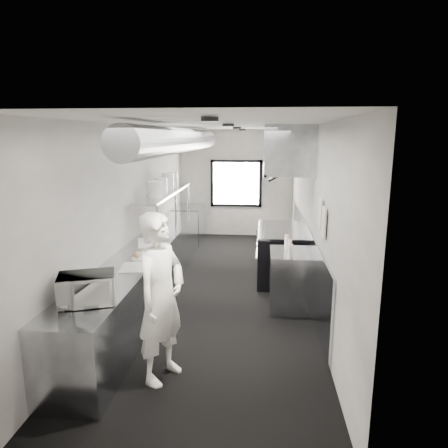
% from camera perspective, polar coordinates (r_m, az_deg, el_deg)
% --- Properties ---
extents(floor, '(3.00, 8.00, 0.01)m').
position_cam_1_polar(floor, '(7.22, -0.39, -9.05)').
color(floor, black).
rests_on(floor, ground).
extents(ceiling, '(3.00, 8.00, 0.01)m').
position_cam_1_polar(ceiling, '(6.73, -0.42, 13.77)').
color(ceiling, beige).
rests_on(ceiling, wall_back).
extents(wall_back, '(3.00, 0.02, 2.80)m').
position_cam_1_polar(wall_back, '(10.78, 1.72, 5.73)').
color(wall_back, beige).
rests_on(wall_back, floor).
extents(wall_front, '(3.00, 0.02, 2.80)m').
position_cam_1_polar(wall_front, '(3.03, -8.11, -11.62)').
color(wall_front, beige).
rests_on(wall_front, floor).
extents(wall_left, '(0.02, 8.00, 2.80)m').
position_cam_1_polar(wall_left, '(7.14, -12.48, 2.11)').
color(wall_left, beige).
rests_on(wall_left, floor).
extents(wall_right, '(0.02, 8.00, 2.80)m').
position_cam_1_polar(wall_right, '(6.85, 12.18, 1.70)').
color(wall_right, beige).
rests_on(wall_right, floor).
extents(wall_cladding, '(0.03, 5.50, 1.10)m').
position_cam_1_polar(wall_cladding, '(7.34, 11.46, -4.40)').
color(wall_cladding, '#90949D').
rests_on(wall_cladding, wall_right).
extents(hvac_duct, '(0.40, 6.40, 0.40)m').
position_cam_1_polar(hvac_duct, '(7.22, -5.74, 11.62)').
color(hvac_duct, gray).
rests_on(hvac_duct, ceiling).
extents(service_window, '(1.36, 0.05, 1.25)m').
position_cam_1_polar(service_window, '(10.75, 1.71, 5.71)').
color(service_window, white).
rests_on(service_window, wall_back).
extents(exhaust_hood, '(0.81, 2.20, 0.88)m').
position_cam_1_polar(exhaust_hood, '(7.41, 8.75, 10.32)').
color(exhaust_hood, '#90949D').
rests_on(exhaust_hood, ceiling).
extents(prep_counter, '(0.70, 6.00, 0.90)m').
position_cam_1_polar(prep_counter, '(6.81, -10.56, -6.56)').
color(prep_counter, '#90949D').
rests_on(prep_counter, floor).
extents(pass_shelf, '(0.45, 3.00, 0.68)m').
position_cam_1_polar(pass_shelf, '(7.99, -8.24, 4.30)').
color(pass_shelf, '#90949D').
rests_on(pass_shelf, prep_counter).
extents(range, '(0.88, 1.60, 0.94)m').
position_cam_1_polar(range, '(7.71, 7.85, -4.09)').
color(range, black).
rests_on(range, floor).
extents(bottle_station, '(0.65, 0.80, 0.90)m').
position_cam_1_polar(bottle_station, '(6.39, 9.38, -7.78)').
color(bottle_station, '#90949D').
rests_on(bottle_station, floor).
extents(far_work_table, '(0.70, 1.20, 0.90)m').
position_cam_1_polar(far_work_table, '(10.29, -5.00, 0.01)').
color(far_work_table, '#90949D').
rests_on(far_work_table, floor).
extents(notice_sheet_a, '(0.02, 0.28, 0.38)m').
position_cam_1_polar(notice_sheet_a, '(5.64, 13.37, 1.49)').
color(notice_sheet_a, silver).
rests_on(notice_sheet_a, wall_right).
extents(notice_sheet_b, '(0.02, 0.28, 0.38)m').
position_cam_1_polar(notice_sheet_b, '(5.31, 13.85, 0.26)').
color(notice_sheet_b, silver).
rests_on(notice_sheet_b, wall_right).
extents(line_cook, '(0.68, 0.80, 1.86)m').
position_cam_1_polar(line_cook, '(4.45, -8.82, -10.25)').
color(line_cook, white).
rests_on(line_cook, floor).
extents(microwave, '(0.63, 0.56, 0.32)m').
position_cam_1_polar(microwave, '(4.53, -18.72, -8.60)').
color(microwave, silver).
rests_on(microwave, prep_counter).
extents(deli_tub_a, '(0.19, 0.19, 0.11)m').
position_cam_1_polar(deli_tub_a, '(4.97, -18.74, -8.03)').
color(deli_tub_a, '#AFBCAD').
rests_on(deli_tub_a, prep_counter).
extents(deli_tub_b, '(0.15, 0.15, 0.10)m').
position_cam_1_polar(deli_tub_b, '(4.93, -19.01, -8.25)').
color(deli_tub_b, '#AFBCAD').
rests_on(deli_tub_b, prep_counter).
extents(newspaper, '(0.42, 0.50, 0.01)m').
position_cam_1_polar(newspaper, '(5.58, -12.46, -5.97)').
color(newspaper, white).
rests_on(newspaper, prep_counter).
extents(small_plate, '(0.21, 0.21, 0.01)m').
position_cam_1_polar(small_plate, '(5.95, -12.06, -4.77)').
color(small_plate, white).
rests_on(small_plate, prep_counter).
extents(pastry, '(0.09, 0.09, 0.09)m').
position_cam_1_polar(pastry, '(5.94, -12.09, -4.26)').
color(pastry, tan).
rests_on(pastry, small_plate).
extents(cutting_board, '(0.63, 0.73, 0.02)m').
position_cam_1_polar(cutting_board, '(6.76, -9.99, -2.60)').
color(cutting_board, silver).
rests_on(cutting_board, prep_counter).
extents(knife_block, '(0.16, 0.24, 0.24)m').
position_cam_1_polar(knife_block, '(7.59, -9.83, -0.12)').
color(knife_block, brown).
rests_on(knife_block, prep_counter).
extents(plate_stack_a, '(0.31, 0.31, 0.29)m').
position_cam_1_polar(plate_stack_a, '(7.19, -9.65, 4.83)').
color(plate_stack_a, white).
rests_on(plate_stack_a, pass_shelf).
extents(plate_stack_b, '(0.28, 0.28, 0.29)m').
position_cam_1_polar(plate_stack_b, '(7.73, -8.81, 5.37)').
color(plate_stack_b, white).
rests_on(plate_stack_b, pass_shelf).
extents(plate_stack_c, '(0.30, 0.30, 0.34)m').
position_cam_1_polar(plate_stack_c, '(8.21, -7.92, 5.97)').
color(plate_stack_c, white).
rests_on(plate_stack_c, pass_shelf).
extents(plate_stack_d, '(0.27, 0.27, 0.33)m').
position_cam_1_polar(plate_stack_d, '(8.58, -7.23, 6.23)').
color(plate_stack_d, white).
rests_on(plate_stack_d, pass_shelf).
extents(squeeze_bottle_a, '(0.07, 0.07, 0.17)m').
position_cam_1_polar(squeeze_bottle_a, '(5.92, 9.21, -3.95)').
color(squeeze_bottle_a, silver).
rests_on(squeeze_bottle_a, bottle_station).
extents(squeeze_bottle_b, '(0.07, 0.07, 0.17)m').
position_cam_1_polar(squeeze_bottle_b, '(6.05, 9.39, -3.60)').
color(squeeze_bottle_b, silver).
rests_on(squeeze_bottle_b, bottle_station).
extents(squeeze_bottle_c, '(0.06, 0.06, 0.18)m').
position_cam_1_polar(squeeze_bottle_c, '(6.27, 9.26, -3.00)').
color(squeeze_bottle_c, silver).
rests_on(squeeze_bottle_c, bottle_station).
extents(squeeze_bottle_d, '(0.07, 0.07, 0.18)m').
position_cam_1_polar(squeeze_bottle_d, '(6.41, 8.79, -2.64)').
color(squeeze_bottle_d, silver).
rests_on(squeeze_bottle_d, bottle_station).
extents(squeeze_bottle_e, '(0.08, 0.08, 0.19)m').
position_cam_1_polar(squeeze_bottle_e, '(6.52, 8.78, -2.33)').
color(squeeze_bottle_e, silver).
rests_on(squeeze_bottle_e, bottle_station).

